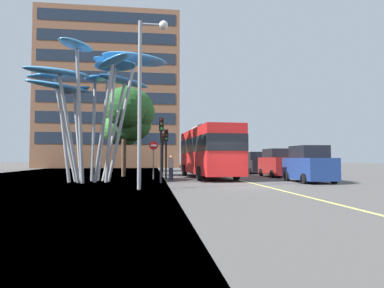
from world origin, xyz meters
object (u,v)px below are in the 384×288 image
object	(u,v)px
traffic_light_island_mid	(163,146)
street_lamp	(146,82)
red_bus	(208,150)
car_parked_near	(309,165)
car_parked_mid	(277,164)
pedestrian	(171,168)
no_entry_sign	(154,154)
traffic_light_kerb_near	(161,136)
traffic_light_kerb_far	(166,143)
leaf_sculpture	(94,78)
car_parked_far	(255,163)

from	to	relation	value
traffic_light_island_mid	street_lamp	xyz separation A→B (m)	(-1.21, -11.96, 2.60)
red_bus	traffic_light_island_mid	distance (m)	4.70
car_parked_near	car_parked_mid	world-z (taller)	car_parked_near
pedestrian	no_entry_sign	distance (m)	1.82
traffic_light_kerb_near	street_lamp	xyz separation A→B (m)	(-0.86, -3.92, 2.32)
traffic_light_kerb_far	traffic_light_island_mid	distance (m)	4.19
leaf_sculpture	traffic_light_kerb_near	distance (m)	5.86
red_bus	car_parked_far	world-z (taller)	red_bus
leaf_sculpture	no_entry_sign	distance (m)	6.34
car_parked_near	car_parked_far	world-z (taller)	car_parked_near
traffic_light_kerb_far	pedestrian	size ratio (longest dim) A/B	2.14
pedestrian	leaf_sculpture	bearing A→B (deg)	-171.95
red_bus	car_parked_far	xyz separation A→B (m)	(5.69, 6.33, -1.15)
leaf_sculpture	traffic_light_island_mid	xyz separation A→B (m)	(4.59, 6.47, -4.00)
leaf_sculpture	red_bus	bearing A→B (deg)	21.81
car_parked_mid	street_lamp	bearing A→B (deg)	-137.22
leaf_sculpture	car_parked_mid	world-z (taller)	leaf_sculpture
traffic_light_island_mid	car_parked_far	xyz separation A→B (m)	(9.00, 3.02, -1.56)
red_bus	street_lamp	distance (m)	10.22
car_parked_mid	leaf_sculpture	bearing A→B (deg)	-163.85
traffic_light_island_mid	red_bus	bearing A→B (deg)	-45.00
leaf_sculpture	traffic_light_kerb_far	bearing A→B (deg)	25.95
leaf_sculpture	car_parked_near	bearing A→B (deg)	-9.15
traffic_light_kerb_near	pedestrian	size ratio (longest dim) A/B	2.36
traffic_light_island_mid	street_lamp	size ratio (longest dim) A/B	0.43
red_bus	traffic_light_kerb_far	bearing A→B (deg)	-164.71
street_lamp	no_entry_sign	xyz separation A→B (m)	(0.42, 7.25, -3.36)
red_bus	car_parked_near	world-z (taller)	red_bus
traffic_light_kerb_far	car_parked_near	xyz separation A→B (m)	(8.52, -4.42, -1.50)
red_bus	street_lamp	bearing A→B (deg)	-117.58
red_bus	pedestrian	size ratio (longest dim) A/B	6.26
red_bus	car_parked_near	bearing A→B (deg)	-44.84
traffic_light_kerb_far	traffic_light_island_mid	bearing A→B (deg)	91.46
leaf_sculpture	traffic_light_kerb_far	size ratio (longest dim) A/B	2.68
leaf_sculpture	car_parked_far	world-z (taller)	leaf_sculpture
pedestrian	red_bus	bearing A→B (deg)	39.90
traffic_light_kerb_near	pedestrian	world-z (taller)	traffic_light_kerb_near
traffic_light_island_mid	leaf_sculpture	bearing A→B (deg)	-125.36
pedestrian	no_entry_sign	bearing A→B (deg)	137.61
traffic_light_kerb_near	traffic_light_island_mid	bearing A→B (deg)	87.48
red_bus	street_lamp	size ratio (longest dim) A/B	1.27
car_parked_far	no_entry_sign	size ratio (longest dim) A/B	1.43
traffic_light_kerb_far	leaf_sculpture	bearing A→B (deg)	-154.05
traffic_light_kerb_near	traffic_light_kerb_far	xyz separation A→B (m)	(0.46, 3.86, -0.25)
traffic_light_island_mid	no_entry_sign	xyz separation A→B (m)	(-0.79, -4.72, -0.76)
leaf_sculpture	car_parked_near	xyz separation A→B (m)	(13.22, -2.13, -5.48)
traffic_light_kerb_near	car_parked_mid	world-z (taller)	traffic_light_kerb_near
car_parked_mid	red_bus	bearing A→B (deg)	-172.31
traffic_light_kerb_near	street_lamp	size ratio (longest dim) A/B	0.48
street_lamp	car_parked_near	bearing A→B (deg)	18.86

